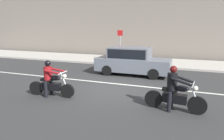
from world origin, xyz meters
TOP-DOWN VIEW (x-y plane):
  - ground_plane at (0.00, 0.00)m, footprint 80.00×80.00m
  - sidewalk_slab at (0.00, 8.00)m, footprint 40.00×4.40m
  - lane_marking_stripe at (-0.25, 0.90)m, footprint 18.00×0.14m
  - motorcycle_with_rider_black_leather at (3.02, -1.66)m, footprint 2.16×0.70m
  - motorcycle_with_rider_crimson at (-2.05, -1.93)m, footprint 2.13×0.70m
  - parked_sedan_slate_gray at (0.11, 3.30)m, footprint 4.59×1.82m
  - street_sign_post at (-1.90, 6.98)m, footprint 0.44×0.08m

SIDE VIEW (x-z plane):
  - ground_plane at x=0.00m, z-range 0.00..0.00m
  - lane_marking_stripe at x=-0.25m, z-range 0.00..0.01m
  - sidewalk_slab at x=0.00m, z-range 0.00..0.14m
  - motorcycle_with_rider_crimson at x=-2.05m, z-range -0.14..1.43m
  - motorcycle_with_rider_black_leather at x=3.02m, z-range -0.15..1.48m
  - parked_sedan_slate_gray at x=0.11m, z-range 0.02..1.74m
  - street_sign_post at x=-1.90m, z-range 0.41..3.02m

